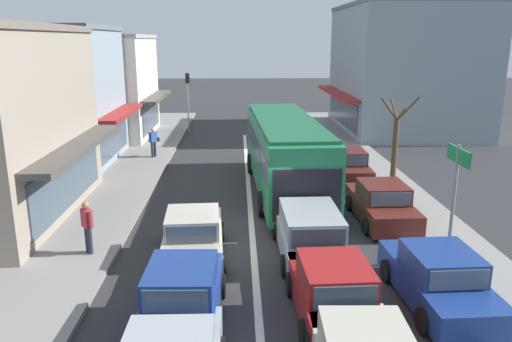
# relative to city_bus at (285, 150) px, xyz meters

# --- Properties ---
(ground_plane) EXTENTS (140.00, 140.00, 0.00)m
(ground_plane) POSITION_rel_city_bus_xyz_m (-1.54, -4.54, -1.88)
(ground_plane) COLOR #2D2D30
(lane_centre_line) EXTENTS (0.20, 28.00, 0.01)m
(lane_centre_line) POSITION_rel_city_bus_xyz_m (-1.54, -0.54, -1.88)
(lane_centre_line) COLOR silver
(lane_centre_line) RESTS_ON ground
(sidewalk_left) EXTENTS (5.20, 44.00, 0.14)m
(sidewalk_left) POSITION_rel_city_bus_xyz_m (-8.34, 1.46, -1.81)
(sidewalk_left) COLOR gray
(sidewalk_left) RESTS_ON ground
(kerb_right) EXTENTS (2.80, 44.00, 0.12)m
(kerb_right) POSITION_rel_city_bus_xyz_m (4.66, 1.46, -1.82)
(kerb_right) COLOR gray
(kerb_right) RESTS_ON ground
(shopfront_mid_block) EXTENTS (7.34, 7.11, 7.14)m
(shopfront_mid_block) POSITION_rel_city_bus_xyz_m (-11.72, 5.56, 1.69)
(shopfront_mid_block) COLOR #84939E
(shopfront_mid_block) RESTS_ON ground
(shopfront_far_end) EXTENTS (8.72, 7.77, 6.75)m
(shopfront_far_end) POSITION_rel_city_bus_xyz_m (-11.72, 13.15, 1.49)
(shopfront_far_end) COLOR silver
(shopfront_far_end) RESTS_ON ground
(building_right_far) EXTENTS (9.75, 11.47, 8.83)m
(building_right_far) POSITION_rel_city_bus_xyz_m (9.94, 15.01, 2.53)
(building_right_far) COLOR #84939E
(building_right_far) RESTS_ON ground
(city_bus) EXTENTS (3.07, 10.95, 3.23)m
(city_bus) POSITION_rel_city_bus_xyz_m (0.00, 0.00, 0.00)
(city_bus) COLOR #237A4C
(city_bus) RESTS_ON ground
(hatchback_behind_bus_mid) EXTENTS (1.92, 3.76, 1.54)m
(hatchback_behind_bus_mid) POSITION_rel_city_bus_xyz_m (0.19, -10.23, -1.17)
(hatchback_behind_bus_mid) COLOR maroon
(hatchback_behind_bus_mid) RESTS_ON ground
(hatchback_queue_gap_filler) EXTENTS (1.90, 3.74, 1.54)m
(hatchback_queue_gap_filler) POSITION_rel_city_bus_xyz_m (-3.29, -10.26, -1.17)
(hatchback_queue_gap_filler) COLOR navy
(hatchback_queue_gap_filler) RESTS_ON ground
(wagon_adjacent_lane_lead) EXTENTS (2.00, 4.53, 1.58)m
(wagon_adjacent_lane_lead) POSITION_rel_city_bus_xyz_m (0.14, -6.70, -1.14)
(wagon_adjacent_lane_lead) COLOR #9EA3A8
(wagon_adjacent_lane_lead) RESTS_ON ground
(sedan_adjacent_lane_trail) EXTENTS (2.05, 4.28, 1.47)m
(sedan_adjacent_lane_trail) POSITION_rel_city_bus_xyz_m (-3.37, -6.65, -1.22)
(sedan_adjacent_lane_trail) COLOR #B7B29E
(sedan_adjacent_lane_trail) RESTS_ON ground
(parked_sedan_kerb_front) EXTENTS (2.02, 4.26, 1.47)m
(parked_sedan_kerb_front) POSITION_rel_city_bus_xyz_m (2.96, -9.63, -1.22)
(parked_sedan_kerb_front) COLOR navy
(parked_sedan_kerb_front) RESTS_ON ground
(parked_sedan_kerb_second) EXTENTS (1.95, 4.23, 1.47)m
(parked_sedan_kerb_second) POSITION_rel_city_bus_xyz_m (3.19, -3.76, -1.22)
(parked_sedan_kerb_second) COLOR #561E19
(parked_sedan_kerb_second) RESTS_ON ground
(parked_sedan_kerb_third) EXTENTS (1.99, 4.25, 1.47)m
(parked_sedan_kerb_third) POSITION_rel_city_bus_xyz_m (3.12, 1.84, -1.22)
(parked_sedan_kerb_third) COLOR #561E19
(parked_sedan_kerb_third) RESTS_ON ground
(traffic_light_downstreet) EXTENTS (0.33, 0.24, 4.20)m
(traffic_light_downstreet) POSITION_rel_city_bus_xyz_m (-5.47, 14.39, 0.97)
(traffic_light_downstreet) COLOR gray
(traffic_light_downstreet) RESTS_ON ground
(directional_road_sign) EXTENTS (0.10, 1.40, 3.60)m
(directional_road_sign) POSITION_rel_city_bus_xyz_m (4.19, -7.34, 0.80)
(directional_road_sign) COLOR gray
(directional_road_sign) RESTS_ON ground
(street_tree_right) EXTENTS (1.64, 1.89, 4.20)m
(street_tree_right) POSITION_rel_city_bus_xyz_m (4.59, -0.52, 0.14)
(street_tree_right) COLOR brown
(street_tree_right) RESTS_ON ground
(pedestrian_with_handbag_near) EXTENTS (0.54, 0.57, 1.63)m
(pedestrian_with_handbag_near) POSITION_rel_city_bus_xyz_m (-6.66, 6.39, -0.81)
(pedestrian_with_handbag_near) COLOR #232838
(pedestrian_with_handbag_near) RESTS_ON sidewalk_left
(pedestrian_browsing_midblock) EXTENTS (0.41, 0.45, 1.63)m
(pedestrian_browsing_midblock) POSITION_rel_city_bus_xyz_m (-6.55, -6.49, -0.81)
(pedestrian_browsing_midblock) COLOR #232838
(pedestrian_browsing_midblock) RESTS_ON sidewalk_left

